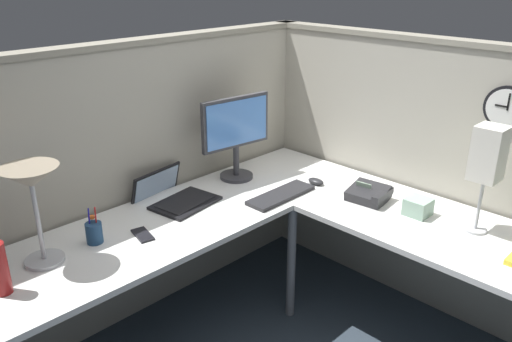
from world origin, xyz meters
The scene contains 15 objects.
ground_plane centered at (0.00, 0.00, 0.00)m, with size 6.80×6.80×0.00m, color #2D3842.
cubicle_wall_back centered at (-0.36, 0.87, 0.79)m, with size 2.57×0.12×1.58m.
cubicle_wall_right centered at (0.87, -0.27, 0.79)m, with size 0.12×2.37×1.58m.
desk centered at (-0.15, -0.05, 0.63)m, with size 2.35×2.15×0.73m.
monitor centered at (0.19, 0.64, 1.02)m, with size 0.46×0.20×0.50m.
laptop centered at (-0.28, 0.66, 0.75)m, with size 0.39×0.43×0.22m.
keyboard centered at (0.17, 0.26, 0.74)m, with size 0.43×0.14×0.02m, color #232326.
computer_mouse centered at (0.45, 0.24, 0.75)m, with size 0.06×0.10×0.03m, color #232326.
desk_lamp_dome centered at (-1.05, 0.54, 1.09)m, with size 0.24×0.24×0.44m.
pen_cup centered at (-0.81, 0.54, 0.78)m, with size 0.08×0.08×0.18m.
cell_phone centered at (-0.62, 0.43, 0.73)m, with size 0.07×0.14×0.01m, color black.
office_phone centered at (0.48, -0.11, 0.77)m, with size 0.21×0.22×0.11m.
desk_lamp_paper centered at (0.55, -0.67, 1.11)m, with size 0.13×0.13×0.53m.
tissue_box centered at (0.51, -0.39, 0.78)m, with size 0.12×0.12×0.09m, color #8CAD99.
wall_clock centered at (0.82, -0.63, 1.29)m, with size 0.04×0.22×0.22m.
Camera 1 is at (-1.78, -1.48, 1.95)m, focal length 36.26 mm.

